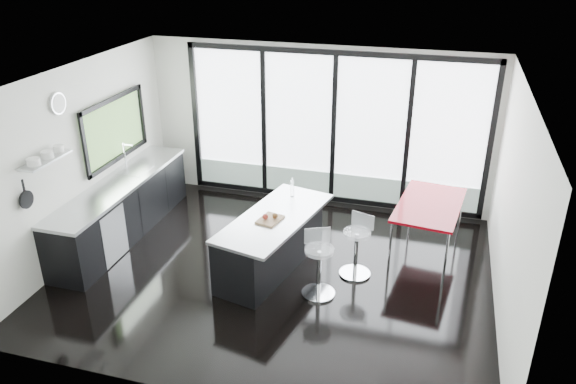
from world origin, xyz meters
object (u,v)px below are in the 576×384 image
(island, at_px, (271,241))
(bar_stool_far, at_px, (356,253))
(bar_stool_near, at_px, (319,272))
(red_table, at_px, (427,228))

(island, xyz_separation_m, bar_stool_far, (1.21, 0.13, -0.08))
(island, height_order, bar_stool_near, island)
(island, distance_m, red_table, 2.38)
(island, relative_size, red_table, 1.44)
(island, bearing_deg, bar_stool_near, -30.63)
(island, height_order, bar_stool_far, island)
(bar_stool_near, relative_size, red_table, 0.47)
(bar_stool_near, distance_m, red_table, 2.02)
(bar_stool_near, xyz_separation_m, red_table, (1.32, 1.53, 0.05))
(bar_stool_near, bearing_deg, red_table, 25.29)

